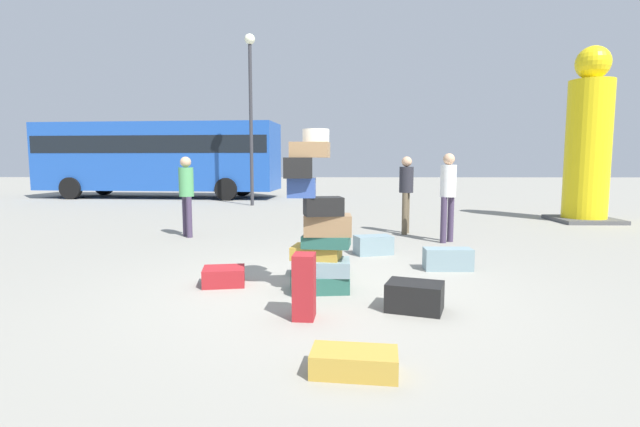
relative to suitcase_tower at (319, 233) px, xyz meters
name	(u,v)px	position (x,y,z in m)	size (l,w,h in m)	color
ground_plane	(317,291)	(-0.03, 0.02, -0.72)	(80.00, 80.00, 0.00)	gray
suitcase_tower	(319,233)	(0.00, 0.00, 0.00)	(0.80, 0.74, 1.95)	#26594C
suitcase_maroon_white_trunk	(224,276)	(-1.22, 0.29, -0.61)	(0.52, 0.44, 0.22)	maroon
suitcase_teal_behind_tower	(320,267)	(-0.01, 0.88, -0.63)	(0.77, 0.31, 0.19)	#26594C
suitcase_slate_foreground_near	(448,259)	(1.85, 1.18, -0.56)	(0.68, 0.30, 0.32)	gray
suitcase_maroon_upright_blue	(304,286)	(-0.14, -0.99, -0.39)	(0.21, 0.28, 0.66)	maroon
suitcase_black_foreground_far	(415,296)	(1.02, -0.72, -0.57)	(0.57, 0.41, 0.30)	black
suitcase_slate_right_side	(373,245)	(0.88, 2.32, -0.56)	(0.61, 0.36, 0.32)	gray
suitcase_tan_left_side	(354,362)	(0.30, -2.24, -0.63)	(0.64, 0.34, 0.18)	#B28C33
person_bearded_onlooker	(448,189)	(2.42, 3.54, 0.31)	(0.30, 0.30, 1.72)	#3F334C
person_tourist_with_camera	(406,188)	(1.79, 4.61, 0.28)	(0.30, 0.33, 1.67)	brown
person_passerby_in_red	(186,189)	(-2.81, 4.13, 0.27)	(0.30, 0.30, 1.66)	#3F334C
yellow_dummy_statue	(588,145)	(6.79, 6.78, 1.26)	(1.51, 1.51, 4.45)	yellow
parked_bus	(159,155)	(-7.10, 14.75, 1.11)	(10.28, 3.36, 3.15)	#1E4CA5
lamp_post	(251,94)	(-2.56, 11.13, 3.14)	(0.36, 0.36, 5.89)	#333338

